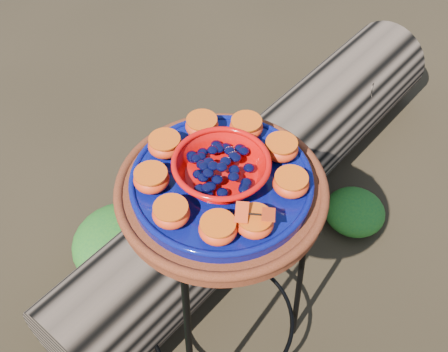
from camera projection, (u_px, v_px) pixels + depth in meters
ground at (222, 342)px, 1.70m from camera, size 60.00×60.00×0.00m
plant_stand at (222, 283)px, 1.44m from camera, size 0.44×0.44×0.70m
terracotta_saucer at (221, 192)px, 1.16m from camera, size 0.43×0.43×0.03m
cobalt_plate at (221, 183)px, 1.14m from camera, size 0.37×0.37×0.02m
red_bowl at (221, 170)px, 1.11m from camera, size 0.18×0.18×0.05m
glass_gems at (221, 157)px, 1.08m from camera, size 0.14×0.14×0.02m
orange_half_0 at (254, 223)px, 1.03m from camera, size 0.07×0.07×0.04m
orange_half_1 at (291, 184)px, 1.09m from camera, size 0.07×0.07×0.04m
orange_half_2 at (281, 149)px, 1.16m from camera, size 0.07×0.07×0.04m
orange_half_3 at (246, 127)px, 1.20m from camera, size 0.07×0.07×0.04m
orange_half_4 at (202, 126)px, 1.20m from camera, size 0.07×0.07×0.04m
orange_half_5 at (165, 145)px, 1.16m from camera, size 0.07×0.07×0.04m
orange_half_6 at (151, 179)px, 1.10m from camera, size 0.07×0.07×0.04m
orange_half_7 at (171, 213)px, 1.05m from camera, size 0.07×0.07×0.04m
orange_half_8 at (218, 229)px, 1.02m from camera, size 0.07×0.07×0.04m
butterfly at (255, 214)px, 1.01m from camera, size 0.10×0.10×0.02m
driftwood_log at (262, 174)px, 1.93m from camera, size 1.78×0.77×0.32m
foliage_right at (355, 211)px, 1.96m from camera, size 0.21×0.21×0.11m
foliage_back at (122, 243)px, 1.84m from camera, size 0.33×0.33×0.16m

